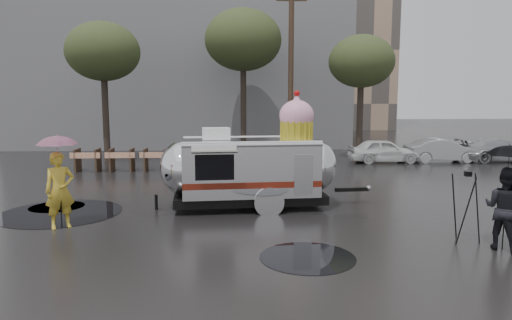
{
  "coord_description": "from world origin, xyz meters",
  "views": [
    {
      "loc": [
        -0.61,
        -10.44,
        3.22
      ],
      "look_at": [
        0.08,
        2.89,
        1.41
      ],
      "focal_mm": 32.0,
      "sensor_mm": 36.0,
      "label": 1
    }
  ],
  "objects": [
    {
      "name": "puddles",
      "position": [
        -4.15,
        1.66,
        0.01
      ],
      "size": [
        9.06,
        6.65,
        0.01
      ],
      "color": "black",
      "rests_on": "ground"
    },
    {
      "name": "tree_mid",
      "position": [
        0.0,
        15.0,
        6.34
      ],
      "size": [
        4.2,
        4.2,
        8.03
      ],
      "color": "#382D26",
      "rests_on": "ground"
    },
    {
      "name": "tree_left",
      "position": [
        -7.0,
        13.0,
        5.48
      ],
      "size": [
        3.64,
        3.64,
        6.95
      ],
      "color": "#382D26",
      "rests_on": "ground"
    },
    {
      "name": "utility_pole",
      "position": [
        2.5,
        14.0,
        4.62
      ],
      "size": [
        1.6,
        0.28,
        9.0
      ],
      "color": "#473323",
      "rests_on": "ground"
    },
    {
      "name": "airstream_trailer",
      "position": [
        -0.04,
        2.89,
        1.24
      ],
      "size": [
        6.54,
        2.78,
        3.53
      ],
      "rotation": [
        0.0,
        0.0,
        0.07
      ],
      "color": "silver",
      "rests_on": "ground"
    },
    {
      "name": "umbrella_pink",
      "position": [
        -4.91,
        0.91,
        1.95
      ],
      "size": [
        1.18,
        1.18,
        2.35
      ],
      "color": "#CB80A4",
      "rests_on": "ground"
    },
    {
      "name": "tripod",
      "position": [
        4.61,
        -0.72,
        0.98
      ],
      "size": [
        0.6,
        0.67,
        1.62
      ],
      "rotation": [
        0.0,
        0.0,
        0.06
      ],
      "color": "black",
      "rests_on": "ground"
    },
    {
      "name": "barricade_row",
      "position": [
        -5.55,
        9.96,
        0.52
      ],
      "size": [
        4.3,
        0.8,
        1.0
      ],
      "color": "#473323",
      "rests_on": "ground"
    },
    {
      "name": "tree_right",
      "position": [
        6.0,
        13.0,
        5.06
      ],
      "size": [
        3.36,
        3.36,
        6.42
      ],
      "color": "#382D26",
      "rests_on": "ground"
    },
    {
      "name": "parked_cars",
      "position": [
        11.78,
        12.0,
        0.72
      ],
      "size": [
        13.2,
        1.9,
        1.5
      ],
      "color": "silver",
      "rests_on": "ground"
    },
    {
      "name": "person_left",
      "position": [
        -4.91,
        0.91,
        0.96
      ],
      "size": [
        0.83,
        0.75,
        1.91
      ],
      "primitive_type": "imported",
      "rotation": [
        0.0,
        0.0,
        0.55
      ],
      "color": "gold",
      "rests_on": "ground"
    },
    {
      "name": "ground",
      "position": [
        0.0,
        0.0,
        0.0
      ],
      "size": [
        120.0,
        120.0,
        0.0
      ],
      "primitive_type": "plane",
      "color": "black",
      "rests_on": "ground"
    },
    {
      "name": "person_right",
      "position": [
        5.17,
        -1.26,
        0.89
      ],
      "size": [
        0.88,
        0.98,
        1.79
      ],
      "primitive_type": "imported",
      "rotation": [
        0.0,
        0.0,
        2.18
      ],
      "color": "black",
      "rests_on": "ground"
    },
    {
      "name": "grey_building",
      "position": [
        -4.0,
        24.0,
        6.5
      ],
      "size": [
        22.0,
        12.0,
        13.0
      ],
      "primitive_type": "cube",
      "color": "slate",
      "rests_on": "ground"
    },
    {
      "name": "umbrella_black",
      "position": [
        5.17,
        -1.26,
        1.91
      ],
      "size": [
        1.07,
        1.07,
        2.28
      ],
      "color": "black",
      "rests_on": "ground"
    }
  ]
}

